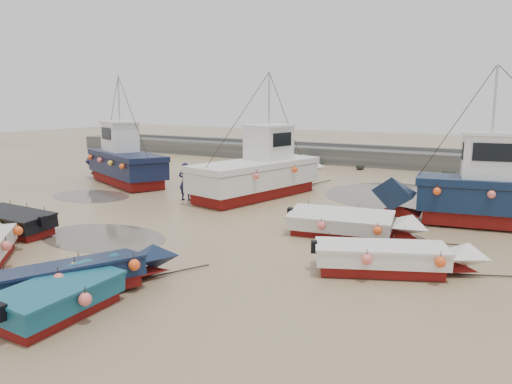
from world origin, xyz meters
TOP-DOWN VIEW (x-y plane):
  - ground at (0.00, 0.00)m, footprint 120.00×120.00m
  - seawall at (0.05, 21.99)m, footprint 60.00×4.92m
  - puddle_a at (-3.40, -2.02)m, footprint 5.09×5.09m
  - puddle_b at (5.29, 2.14)m, footprint 3.98×3.98m
  - puddle_c at (-9.87, 3.23)m, footprint 4.42×4.42m
  - puddle_d at (3.45, 11.41)m, footprint 6.72×6.72m
  - dinghy_1 at (0.19, -5.97)m, footprint 3.31×5.54m
  - dinghy_2 at (0.81, -6.95)m, footprint 1.89×5.16m
  - dinghy_3 at (6.71, -0.61)m, footprint 5.74×3.06m
  - dinghy_4 at (-7.02, -3.25)m, footprint 5.81×1.99m
  - dinghy_5 at (4.31, 2.60)m, footprint 6.01×2.41m
  - cabin_boat_0 at (-11.43, 7.13)m, footprint 9.37×5.31m
  - cabin_boat_1 at (-2.20, 7.79)m, footprint 4.37×10.66m
  - cabin_boat_2 at (8.74, 6.94)m, footprint 10.48×3.99m
  - person at (-4.97, 4.85)m, footprint 0.78×0.61m

SIDE VIEW (x-z plane):
  - ground at x=0.00m, z-range 0.00..0.00m
  - person at x=-4.97m, z-range -0.94..0.94m
  - puddle_a at x=-3.40m, z-range 0.00..0.01m
  - puddle_b at x=5.29m, z-range 0.00..0.01m
  - puddle_c at x=-9.87m, z-range 0.00..0.01m
  - puddle_d at x=3.45m, z-range 0.00..0.01m
  - dinghy_5 at x=4.31m, z-range -0.17..1.26m
  - dinghy_3 at x=6.71m, z-range -0.17..1.26m
  - dinghy_1 at x=0.19m, z-range -0.16..1.26m
  - dinghy_4 at x=-7.02m, z-range -0.16..1.27m
  - dinghy_2 at x=0.81m, z-range -0.15..1.28m
  - seawall at x=0.05m, z-range -0.12..1.38m
  - cabin_boat_1 at x=-2.20m, z-range -1.79..4.43m
  - cabin_boat_2 at x=8.74m, z-range -1.78..4.44m
  - cabin_boat_0 at x=-11.43m, z-range -1.76..4.46m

